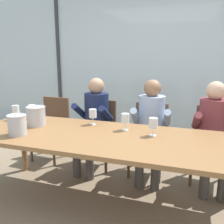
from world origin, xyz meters
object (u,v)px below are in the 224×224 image
Objects in this scene: dining_table at (101,141)px; person_pale_blue_shirt at (151,123)px; chair_near_curtain at (53,123)px; ice_bucket_primary at (36,116)px; chair_left_of_center at (99,127)px; person_maroon_top at (213,128)px; chair_right_of_center at (212,138)px; wine_glass_spare_empty at (16,110)px; ice_bucket_secondary at (17,125)px; wine_glass_by_right_taster at (125,119)px; chair_center at (149,133)px; wine_glass_center_pour at (153,124)px; wine_glass_near_bucket at (93,114)px; wine_glass_by_left_taster at (32,109)px; person_navy_polo at (94,118)px.

dining_table is 2.20× the size of person_pale_blue_shirt.
ice_bucket_primary reaches higher than chair_near_curtain.
person_pale_blue_shirt is at bearing -13.23° from chair_left_of_center.
person_maroon_top is 1.97m from ice_bucket_primary.
chair_right_of_center is at bearing 40.39° from dining_table.
dining_table is 1.31m from person_maroon_top.
person_pale_blue_shirt is 5.70× the size of ice_bucket_primary.
dining_table is 1.19m from wine_glass_spare_empty.
chair_near_curtain is 0.95m from ice_bucket_primary.
chair_left_of_center is at bearing 71.96° from ice_bucket_secondary.
ice_bucket_secondary is (0.02, -0.33, -0.01)m from ice_bucket_primary.
wine_glass_by_right_taster is (-0.88, -0.53, 0.16)m from person_maroon_top.
ice_bucket_primary is 1.07× the size of ice_bucket_secondary.
wine_glass_spare_empty reaches higher than chair_center.
wine_glass_by_right_taster is 1.34m from wine_glass_spare_empty.
chair_left_of_center is 5.10× the size of wine_glass_by_right_taster.
ice_bucket_secondary is 1.14× the size of wine_glass_center_pour.
wine_glass_near_bucket is 1.00× the size of wine_glass_by_right_taster.
wine_glass_by_right_taster is (1.19, -0.09, 0.00)m from wine_glass_by_left_taster.
dining_table is at bearing -17.70° from wine_glass_by_left_taster.
chair_right_of_center is 2.19m from ice_bucket_secondary.
person_navy_polo is (-1.46, -0.15, 0.17)m from chair_right_of_center.
ice_bucket_primary is (-1.84, -0.68, 0.15)m from person_maroon_top.
chair_near_curtain is at bearing 140.48° from dining_table.
dining_table is at bearing -59.42° from person_navy_polo.
chair_near_curtain is at bearing 152.00° from wine_glass_by_right_taster.
wine_glass_near_bucket is (-0.57, -0.44, 0.16)m from person_pale_blue_shirt.
wine_glass_by_left_taster is at bearing 179.87° from wine_glass_near_bucket.
person_navy_polo and person_pale_blue_shirt have the same top height.
ice_bucket_primary is 1.22× the size of wine_glass_by_left_taster.
person_maroon_top is 2.09m from ice_bucket_secondary.
chair_right_of_center is 2.06m from ice_bucket_primary.
chair_near_curtain is at bearing 153.87° from wine_glass_center_pour.
person_maroon_top is 6.94× the size of wine_glass_spare_empty.
ice_bucket_secondary is 0.62m from wine_glass_spare_empty.
ice_bucket_primary is at bearing -171.60° from wine_glass_by_right_taster.
wine_glass_near_bucket is (-1.28, -0.44, 0.16)m from person_maroon_top.
ice_bucket_primary is at bearing -116.48° from person_navy_polo.
ice_bucket_secondary is at bearing -133.64° from wine_glass_near_bucket.
dining_table is 2.20× the size of person_navy_polo.
wine_glass_center_pour is (0.86, -0.63, 0.16)m from person_navy_polo.
wine_glass_center_pour is 1.00× the size of wine_glass_by_right_taster.
ice_bucket_secondary reaches higher than wine_glass_by_left_taster.
dining_table is 0.85m from person_navy_polo.
person_pale_blue_shirt is (0.74, -0.15, 0.17)m from chair_left_of_center.
dining_table is at bearing -6.27° from ice_bucket_primary.
person_maroon_top reaches higher than wine_glass_near_bucket.
wine_glass_by_left_taster is (-2.08, -0.59, 0.34)m from chair_right_of_center.
ice_bucket_primary is at bearing -163.77° from person_maroon_top.
chair_right_of_center reaches higher than dining_table.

